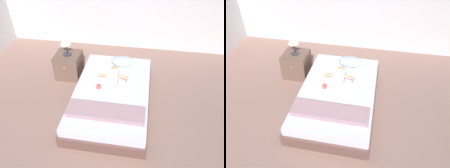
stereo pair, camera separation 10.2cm
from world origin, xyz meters
TOP-DOWN VIEW (x-y plane):
  - ground_plane at (0.00, 0.00)m, footprint 8.00×8.00m
  - bed at (-0.07, 0.91)m, footprint 1.29×2.08m
  - pillow at (0.03, 1.64)m, footprint 0.45×0.31m
  - baby at (-0.09, 1.16)m, footprint 0.54×0.59m
  - toothbrush at (0.11, 1.20)m, footprint 0.09×0.15m
  - nightstand at (-1.05, 1.60)m, footprint 0.48×0.51m
  - lamp at (-1.05, 1.60)m, footprint 0.21×0.21m
  - blanket at (-0.07, 0.32)m, footprint 1.16×0.32m
  - toy_block at (-0.29, 0.89)m, footprint 0.07×0.07m

SIDE VIEW (x-z plane):
  - ground_plane at x=0.00m, z-range 0.00..0.00m
  - bed at x=-0.07m, z-range 0.00..0.34m
  - nightstand at x=-1.05m, z-range 0.00..0.50m
  - toothbrush at x=0.11m, z-range 0.34..0.36m
  - toy_block at x=-0.29m, z-range 0.34..0.41m
  - blanket at x=-0.07m, z-range 0.34..0.43m
  - baby at x=-0.09m, z-range 0.34..0.49m
  - pillow at x=0.03m, z-range 0.34..0.50m
  - lamp at x=-1.05m, z-range 0.58..0.94m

